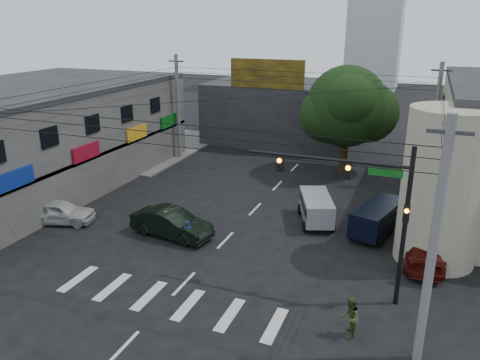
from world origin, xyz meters
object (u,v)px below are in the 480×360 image
Objects in this scene: dark_sedan at (171,223)px; utility_pole_near_right at (433,248)px; maroon_sedan at (423,251)px; navy_van at (377,220)px; traffic_officer at (188,234)px; pedestrian_olive at (350,317)px; utility_pole_far_left at (178,108)px; white_compact at (59,212)px; silver_minivan at (316,209)px; traffic_gantry at (366,197)px; street_tree at (347,107)px; utility_pole_far_right at (434,127)px.

utility_pole_near_right is at bearing -105.42° from dark_sedan.
navy_van is (-2.59, 2.73, 0.20)m from maroon_sedan.
traffic_officer is (-12.11, 5.04, -3.84)m from utility_pole_near_right.
maroon_sedan is 2.88× the size of pedestrian_olive.
navy_van is (-2.59, 10.57, -3.70)m from utility_pole_near_right.
utility_pole_far_left is 15.96m from white_compact.
utility_pole_far_left reaches higher than maroon_sedan.
maroon_sedan is 7.00m from silver_minivan.
traffic_officer is at bearing 114.46° from silver_minivan.
traffic_gantry reaches higher than pedestrian_olive.
street_tree is 15.87m from maroon_sedan.
utility_pole_far_right is 6.07× the size of traffic_officer.
street_tree is 21.91m from pedestrian_olive.
street_tree is at bearing -68.39° from maroon_sedan.
utility_pole_far_right reaches higher than pedestrian_olive.
traffic_officer is (8.89, 0.02, 0.03)m from white_compact.
dark_sedan is at bearing 156.66° from utility_pole_near_right.
pedestrian_olive is (-2.57, -20.06, -3.74)m from utility_pole_far_right.
pedestrian_olive reaches higher than traffic_officer.
utility_pole_far_left is 2.00× the size of white_compact.
traffic_gantry is 1.41× the size of dark_sedan.
pedestrian_olive reaches higher than maroon_sedan.
traffic_gantry is 5.01m from pedestrian_olive.
navy_van reaches higher than traffic_officer.
utility_pole_far_left reaches higher than white_compact.
utility_pole_far_left is 5.34× the size of pedestrian_olive.
silver_minivan is at bearing -88.85° from street_tree.
street_tree is 1.90× the size of white_compact.
utility_pole_near_right is 15.30m from dark_sedan.
pedestrian_olive reaches higher than dark_sedan.
pedestrian_olive reaches higher than white_compact.
traffic_gantry is 0.78× the size of utility_pole_far_right.
utility_pole_far_right is 12.07m from silver_minivan.
maroon_sedan is (2.68, 4.34, -4.13)m from traffic_gantry.
traffic_gantry is at bearing -174.75° from silver_minivan.
street_tree reaches higher than dark_sedan.
navy_van is at bearing -5.80° from traffic_officer.
utility_pole_far_left is (-18.32, 17.00, -0.23)m from traffic_gantry.
dark_sedan is at bearing -123.43° from pedestrian_olive.
utility_pole_far_right is 13.25m from maroon_sedan.
pedestrian_olive is at bearing 67.01° from maroon_sedan.
navy_van is at bearing -104.60° from utility_pole_far_right.
pedestrian_olive is (0.11, -3.05, -3.97)m from traffic_gantry.
maroon_sedan is at bearing -31.09° from utility_pole_far_left.
maroon_sedan is (21.00, 2.82, -0.03)m from white_compact.
traffic_gantry is 1.67× the size of silver_minivan.
street_tree is at bearing 171.25° from utility_pole_far_right.
navy_van is 3.16× the size of traffic_officer.
silver_minivan is (0.21, -10.60, -4.62)m from street_tree.
traffic_gantry reaches higher than maroon_sedan.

